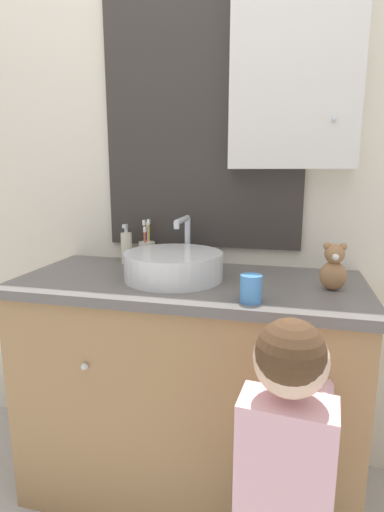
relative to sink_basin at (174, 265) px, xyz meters
name	(u,v)px	position (x,y,z in m)	size (l,w,h in m)	color
wall_back	(211,171)	(0.07, 0.32, 0.34)	(3.20, 0.18, 2.50)	beige
vanity_counter	(188,387)	(0.05, 0.00, -0.50)	(1.28, 0.58, 0.89)	#A37A4C
sink_basin	(174,265)	(0.00, 0.00, 0.00)	(0.37, 0.42, 0.22)	silver
toothbrush_holder	(147,251)	(-0.19, 0.22, 0.00)	(0.07, 0.07, 0.19)	beige
soap_dispenser	(127,247)	(-0.27, 0.20, 0.02)	(0.05, 0.05, 0.17)	beige
child_figure	(286,465)	(0.43, -0.48, -0.38)	(0.27, 0.47, 0.95)	slate
teddy_bear	(334,268)	(0.56, -0.01, 0.02)	(0.09, 0.08, 0.16)	#9E7047
drinking_cup	(251,289)	(0.30, -0.21, -0.01)	(0.07, 0.07, 0.09)	#4789D1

